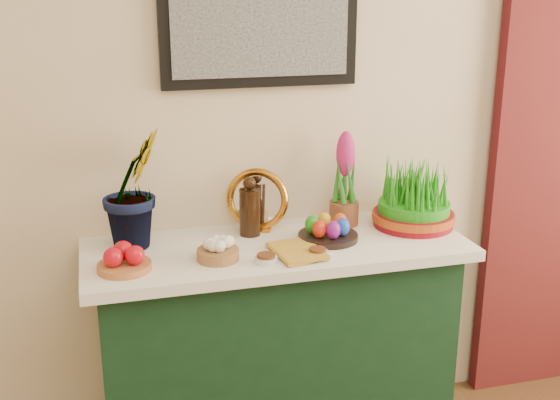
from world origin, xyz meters
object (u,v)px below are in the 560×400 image
Objects in this scene: book at (276,254)px; sideboard at (277,355)px; hyacinth_green at (133,169)px; mirror at (257,200)px; wheatgrass_sabzeh at (414,198)px.

sideboard is at bearing 68.04° from book.
mirror is at bearing -31.50° from hyacinth_green.
book is at bearing -91.10° from mirror.
wheatgrass_sabzeh reaches higher than sideboard.
hyacinth_green is 1.08m from wheatgrass_sabzeh.
mirror is 0.76× the size of wheatgrass_sabzeh.
hyacinth_green is at bearing 167.45° from sideboard.
hyacinth_green is at bearing 144.53° from book.
hyacinth_green is 2.69× the size of book.
mirror is (-0.03, 0.16, 0.58)m from sideboard.
wheatgrass_sabzeh is (0.60, -0.12, -0.00)m from mirror.
wheatgrass_sabzeh is (0.57, 0.04, 0.58)m from sideboard.
sideboard is 2.28× the size of hyacinth_green.
wheatgrass_sabzeh is at bearing 10.02° from book.
book is at bearing -105.23° from sideboard.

